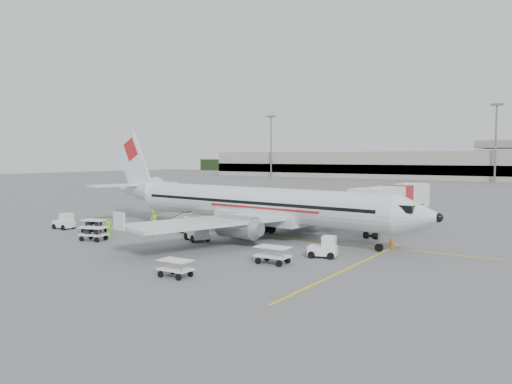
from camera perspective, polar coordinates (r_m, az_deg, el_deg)
ground at (r=46.98m, az=-1.35°, el=-4.77°), size 360.00×360.00×0.00m
stripe_lead at (r=46.98m, az=-1.35°, el=-4.76°), size 44.00×0.20×0.01m
stripe_cross at (r=33.39m, az=10.76°, el=-8.45°), size 0.20×20.00×0.01m
terminal_west at (r=180.82m, az=11.89°, el=3.08°), size 110.00×22.00×9.00m
treeline at (r=214.80m, az=26.39°, el=2.48°), size 300.00×3.00×6.00m
mast_west at (r=183.58m, az=1.74°, el=5.20°), size 3.20×1.20×22.00m
mast_center at (r=157.64m, az=25.71°, el=5.01°), size 3.20×1.20×22.00m
aircraft at (r=45.21m, az=-0.21°, el=1.25°), size 38.83×31.78×9.99m
jet_bridge at (r=50.49m, az=15.79°, el=-1.76°), size 3.92×17.10×4.46m
belt_loader at (r=49.19m, az=-8.93°, el=-2.98°), size 4.79×2.59×2.46m
tug_fore at (r=36.13m, az=7.61°, el=-6.22°), size 2.25×1.64×1.56m
tug_mid at (r=43.31m, az=-6.79°, el=-4.30°), size 2.78×2.38×1.87m
tug_aft at (r=53.44m, az=-21.14°, el=-3.11°), size 2.10×1.24×1.60m
cart_loaded_a at (r=45.10m, az=-18.07°, el=-4.58°), size 2.50×1.79×1.18m
cart_loaded_b at (r=49.79m, az=-17.96°, el=-3.74°), size 2.59×1.74×1.26m
cart_empty_a at (r=30.51m, az=-9.19°, el=-8.61°), size 2.06×1.24×1.06m
cart_empty_b at (r=33.77m, az=1.94°, el=-7.22°), size 2.34×1.45×1.19m
cone_nose at (r=42.56m, az=15.19°, el=-5.37°), size 0.42×0.42×0.68m
cone_port at (r=60.61m, az=7.17°, el=-2.53°), size 0.37×0.37×0.61m
cone_stbd at (r=33.40m, az=-9.62°, el=-7.88°), size 0.39×0.39×0.64m
crew_a at (r=45.28m, az=-11.65°, el=-4.18°), size 0.69×0.66×1.58m
crew_b at (r=52.30m, az=-11.62°, el=-3.02°), size 1.02×0.95×1.69m
crew_c at (r=45.14m, az=-7.94°, el=-3.93°), size 1.31×1.43×1.93m
crew_d at (r=47.26m, az=-16.48°, el=-3.87°), size 1.04×0.66×1.65m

